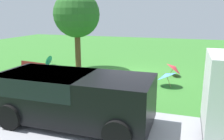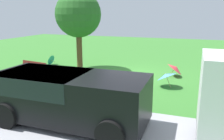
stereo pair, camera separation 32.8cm
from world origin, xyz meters
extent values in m
plane|color=#387A2D|center=(0.00, 0.00, 0.00)|extent=(40.00, 40.00, 0.00)
cube|color=#9E9EA3|center=(0.00, 6.33, 0.00)|extent=(40.00, 3.56, 0.01)
cube|color=black|center=(0.36, 6.11, 0.85)|extent=(4.61, 1.92, 1.35)
cube|color=black|center=(1.28, 6.10, 1.25)|extent=(2.59, 1.93, 0.55)
cylinder|color=black|center=(1.97, 7.05, 0.38)|extent=(0.76, 0.22, 0.76)
cylinder|color=black|center=(1.97, 5.15, 0.38)|extent=(0.76, 0.22, 0.76)
cylinder|color=black|center=(-1.25, 7.06, 0.38)|extent=(0.76, 0.22, 0.76)
cylinder|color=black|center=(-1.25, 5.16, 0.38)|extent=(0.76, 0.22, 0.76)
cube|color=maroon|center=(4.52, 2.18, 0.45)|extent=(1.65, 0.71, 0.05)
cube|color=maroon|center=(4.56, 2.37, 0.68)|extent=(1.60, 0.37, 0.45)
cube|color=black|center=(5.15, 2.07, 0.23)|extent=(0.15, 0.41, 0.45)
cube|color=black|center=(3.89, 2.28, 0.23)|extent=(0.15, 0.41, 0.45)
cylinder|color=brown|center=(3.42, -0.41, 1.21)|extent=(0.33, 0.33, 2.41)
sphere|color=#286023|center=(3.42, -0.41, 3.20)|extent=(2.64, 2.64, 2.64)
cylinder|color=tan|center=(0.11, 3.01, 0.27)|extent=(0.17, 0.47, 0.22)
cone|color=#4C8CE5|center=(0.20, 3.31, 0.41)|extent=(0.91, 0.69, 0.81)
sphere|color=tan|center=(0.22, 3.38, 0.44)|extent=(0.05, 0.06, 0.05)
cylinder|color=tan|center=(-2.04, 1.53, 0.23)|extent=(0.25, 0.12, 0.47)
cone|color=#4C8CE5|center=(-1.90, 1.47, 0.53)|extent=(1.15, 1.17, 0.56)
sphere|color=tan|center=(-1.86, 1.45, 0.60)|extent=(0.06, 0.05, 0.05)
cylinder|color=tan|center=(5.52, -0.76, 0.25)|extent=(0.35, 0.04, 0.14)
cone|color=teal|center=(5.75, -0.78, 0.33)|extent=(0.38, 0.67, 0.66)
sphere|color=tan|center=(5.82, -0.78, 0.35)|extent=(0.05, 0.04, 0.05)
cylinder|color=tan|center=(-1.96, -0.47, 0.19)|extent=(0.29, 0.10, 0.38)
cone|color=#D8383F|center=(-2.15, -0.52, 0.45)|extent=(1.03, 1.08, 0.69)
sphere|color=tan|center=(-2.20, -0.54, 0.52)|extent=(0.06, 0.05, 0.05)
cylinder|color=tan|center=(-1.11, 2.75, 0.19)|extent=(0.18, 0.30, 0.16)
cone|color=yellow|center=(-1.01, 2.93, 0.28)|extent=(0.65, 0.55, 0.56)
sphere|color=tan|center=(-0.99, 2.97, 0.30)|extent=(0.05, 0.06, 0.05)
cylinder|color=tan|center=(0.43, 2.15, 0.16)|extent=(0.26, 0.32, 0.31)
cone|color=orange|center=(0.27, 1.95, 0.36)|extent=(0.99, 0.96, 0.72)
sphere|color=tan|center=(0.23, 1.90, 0.41)|extent=(0.06, 0.06, 0.05)
camera|label=1|loc=(-2.73, 12.07, 3.28)|focal=37.75mm
camera|label=2|loc=(-3.05, 11.96, 3.28)|focal=37.75mm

